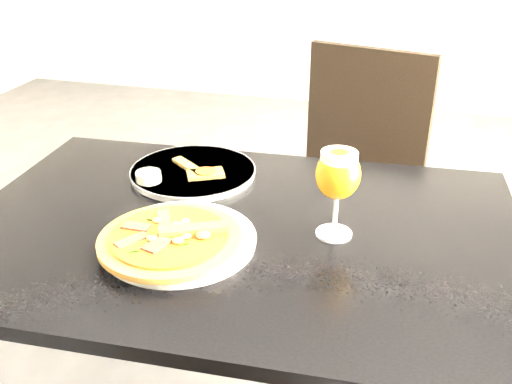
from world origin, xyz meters
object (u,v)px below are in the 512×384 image
(pizza, at_px, (171,238))
(beer_glass, at_px, (338,175))
(dining_table, at_px, (238,260))
(chair_far, at_px, (349,185))

(pizza, xyz_separation_m, beer_glass, (0.30, 0.14, 0.11))
(dining_table, height_order, chair_far, chair_far)
(chair_far, xyz_separation_m, pizza, (-0.27, -0.84, 0.25))
(chair_far, height_order, beer_glass, chair_far)
(chair_far, distance_m, pizza, 0.92)
(pizza, height_order, beer_glass, beer_glass)
(pizza, bearing_deg, chair_far, 72.39)
(dining_table, bearing_deg, beer_glass, 1.79)
(dining_table, relative_size, pizza, 4.34)
(beer_glass, bearing_deg, pizza, -155.05)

